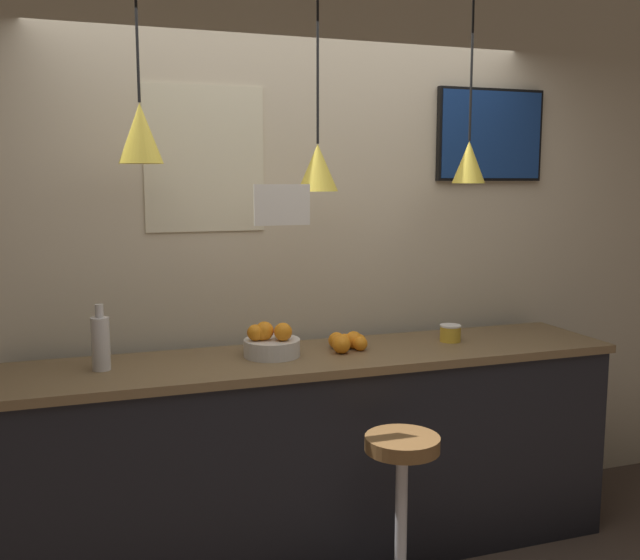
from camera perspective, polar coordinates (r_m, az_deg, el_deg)
back_wall at (r=3.66m, az=-2.08°, el=2.48°), size 8.00×0.06×2.90m
service_counter at (r=3.51m, az=0.00°, el=-13.82°), size 2.89×0.60×0.99m
bar_stool at (r=3.10m, az=6.51°, el=-17.91°), size 0.43×0.43×0.77m
fruit_bowl at (r=3.30m, az=-3.93°, el=-5.03°), size 0.26×0.26×0.17m
orange_pile at (r=3.43m, az=2.25°, el=-4.96°), size 0.20×0.19×0.09m
juice_bottle at (r=3.19m, az=-17.14°, el=-4.78°), size 0.08×0.08×0.29m
spread_jar at (r=3.66m, az=10.38°, el=-4.20°), size 0.11×0.11×0.08m
pendant_lamp_left at (r=3.13m, az=-14.18°, el=11.39°), size 0.19×0.19×0.93m
pendant_lamp_middle at (r=3.29m, az=-0.18°, el=9.11°), size 0.19×0.19×1.05m
pendant_lamp_right at (r=3.61m, az=11.83°, el=9.36°), size 0.16×0.16×1.02m
mounted_tv at (r=4.07m, az=13.48°, el=11.21°), size 0.64×0.04×0.50m
hanging_menu_board at (r=2.97m, az=-3.04°, el=6.02°), size 0.24×0.01×0.17m
wall_poster at (r=3.51m, az=-9.21°, el=9.54°), size 0.58×0.01×0.70m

